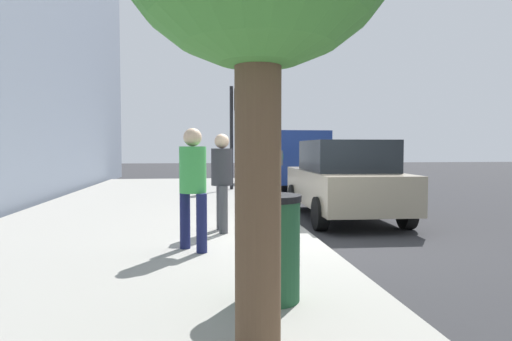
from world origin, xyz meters
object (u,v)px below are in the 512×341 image
at_px(parking_meter, 278,173).
at_px(trash_bin, 270,247).
at_px(parked_van_far, 285,157).
at_px(traffic_signal, 234,120).
at_px(pedestrian_at_meter, 222,175).
at_px(parked_sedan_near, 344,179).
at_px(pedestrian_bystander, 193,179).

relative_size(parking_meter, trash_bin, 1.40).
relative_size(parked_van_far, traffic_signal, 1.46).
height_order(pedestrian_at_meter, parked_sedan_near, pedestrian_at_meter).
bearing_deg(traffic_signal, parked_sedan_near, -161.13).
bearing_deg(trash_bin, parking_meter, -10.99).
bearing_deg(pedestrian_at_meter, pedestrian_bystander, -113.44).
xyz_separation_m(parking_meter, traffic_signal, (7.86, 0.18, 1.41)).
relative_size(pedestrian_bystander, trash_bin, 1.72).
height_order(pedestrian_at_meter, parked_van_far, parked_van_far).
bearing_deg(parking_meter, traffic_signal, 1.32).
relative_size(pedestrian_at_meter, pedestrian_bystander, 0.98).
xyz_separation_m(parked_sedan_near, parked_van_far, (7.11, -0.00, 0.36)).
bearing_deg(pedestrian_at_meter, parked_van_far, 67.87).
height_order(traffic_signal, trash_bin, traffic_signal).
relative_size(pedestrian_at_meter, parked_sedan_near, 0.38).
distance_m(pedestrian_bystander, parked_sedan_near, 4.76).
bearing_deg(parking_meter, parked_van_far, -11.57).
distance_m(traffic_signal, trash_bin, 11.68).
bearing_deg(traffic_signal, parking_meter, -178.68).
distance_m(parked_sedan_near, trash_bin, 6.14).
height_order(parking_meter, traffic_signal, traffic_signal).
bearing_deg(parking_meter, parked_sedan_near, -43.88).
xyz_separation_m(pedestrian_bystander, traffic_signal, (9.34, -1.29, 1.41)).
height_order(parked_sedan_near, parked_van_far, parked_van_far).
bearing_deg(parked_van_far, pedestrian_bystander, 162.46).
xyz_separation_m(traffic_signal, trash_bin, (-11.51, 0.53, -1.92)).
relative_size(parking_meter, parked_van_far, 0.27).
bearing_deg(parked_van_far, parking_meter, 168.43).
bearing_deg(pedestrian_bystander, trash_bin, -109.68).
distance_m(pedestrian_at_meter, pedestrian_bystander, 1.48).
bearing_deg(traffic_signal, pedestrian_bystander, 172.12).
relative_size(parked_sedan_near, parked_van_far, 0.85).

